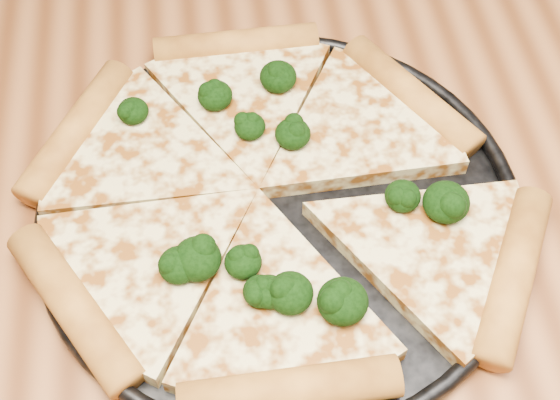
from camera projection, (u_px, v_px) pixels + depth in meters
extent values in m
cube|color=brown|center=(389.00, 187.00, 0.58)|extent=(1.20, 0.90, 0.04)
cylinder|color=black|center=(280.00, 211.00, 0.53)|extent=(0.33, 0.33, 0.01)
torus|color=black|center=(280.00, 205.00, 0.53)|extent=(0.34, 0.34, 0.01)
cylinder|color=#CD8733|center=(411.00, 95.00, 0.58)|extent=(0.09, 0.13, 0.03)
cylinder|color=#CD8733|center=(236.00, 45.00, 0.61)|extent=(0.13, 0.03, 0.03)
cylinder|color=#CD8733|center=(76.00, 131.00, 0.56)|extent=(0.09, 0.13, 0.03)
cylinder|color=#CD8733|center=(74.00, 307.00, 0.48)|extent=(0.09, 0.13, 0.03)
cylinder|color=#CD8733|center=(290.00, 390.00, 0.44)|extent=(0.13, 0.03, 0.03)
cylinder|color=#CD8733|center=(514.00, 274.00, 0.49)|extent=(0.09, 0.13, 0.03)
ellipsoid|color=black|center=(343.00, 301.00, 0.47)|extent=(0.03, 0.03, 0.02)
ellipsoid|color=black|center=(197.00, 259.00, 0.48)|extent=(0.03, 0.03, 0.02)
ellipsoid|color=black|center=(269.00, 292.00, 0.47)|extent=(0.02, 0.02, 0.02)
ellipsoid|color=black|center=(293.00, 134.00, 0.54)|extent=(0.03, 0.03, 0.02)
ellipsoid|color=black|center=(446.00, 202.00, 0.51)|extent=(0.03, 0.03, 0.02)
ellipsoid|color=black|center=(250.00, 126.00, 0.55)|extent=(0.02, 0.02, 0.02)
ellipsoid|color=black|center=(260.00, 291.00, 0.47)|extent=(0.02, 0.02, 0.02)
ellipsoid|color=black|center=(215.00, 95.00, 0.57)|extent=(0.03, 0.03, 0.02)
ellipsoid|color=black|center=(278.00, 77.00, 0.58)|extent=(0.03, 0.03, 0.02)
ellipsoid|color=black|center=(179.00, 265.00, 0.48)|extent=(0.03, 0.03, 0.02)
ellipsoid|color=black|center=(443.00, 198.00, 0.51)|extent=(0.02, 0.02, 0.02)
ellipsoid|color=black|center=(403.00, 196.00, 0.51)|extent=(0.02, 0.02, 0.02)
ellipsoid|color=black|center=(243.00, 262.00, 0.48)|extent=(0.02, 0.02, 0.02)
ellipsoid|color=black|center=(133.00, 111.00, 0.56)|extent=(0.02, 0.02, 0.02)
ellipsoid|color=black|center=(290.00, 293.00, 0.47)|extent=(0.03, 0.03, 0.02)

